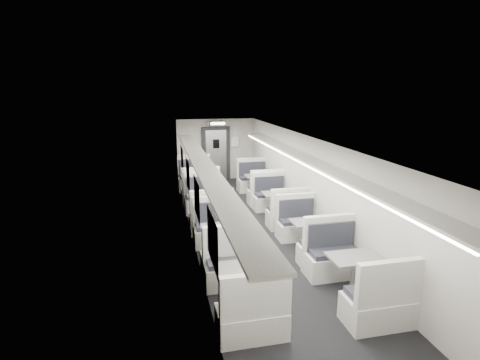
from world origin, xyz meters
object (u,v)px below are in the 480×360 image
booth_right_d (353,276)px  booth_left_b (207,208)px  vestibule_door (216,154)px  exit_sign (218,123)px  booth_right_b (278,205)px  passenger (207,182)px  booth_left_c (221,242)px  booth_right_a (259,186)px  booth_left_a (197,185)px  booth_left_d (240,287)px  booth_right_c (309,236)px

booth_right_d → booth_left_b: bearing=114.7°
vestibule_door → exit_sign: exit_sign is taller
booth_left_b → exit_sign: bearing=76.5°
booth_right_b → vestibule_door: 4.93m
passenger → exit_sign: exit_sign is taller
passenger → booth_right_d: bearing=-88.8°
booth_left_c → booth_left_b: bearing=90.0°
booth_right_a → vestibule_door: 2.96m
booth_left_a → booth_right_b: 3.21m
booth_left_c → booth_right_d: size_ratio=0.96×
booth_right_d → exit_sign: exit_sign is taller
booth_left_c → vestibule_door: vestibule_door is taller
booth_left_d → booth_right_a: (2.00, 6.18, 0.01)m
booth_left_a → exit_sign: size_ratio=3.77×
booth_right_b → passenger: 2.43m
booth_right_c → exit_sign: bearing=98.7°
booth_left_a → booth_right_a: bearing=-12.4°
booth_left_c → vestibule_door: 7.12m
booth_left_d → booth_right_b: (2.00, 4.11, -0.00)m
booth_right_a → booth_right_b: booth_right_a is taller
vestibule_door → booth_right_b: bearing=-78.2°
booth_right_b → exit_sign: 4.80m
booth_left_d → exit_sign: size_ratio=3.36×
booth_left_c → booth_left_a: bearing=90.0°
booth_left_b → exit_sign: 4.67m
booth_right_d → passenger: bearing=107.2°
booth_right_a → vestibule_door: size_ratio=1.03×
booth_left_d → booth_right_a: 6.50m
booth_right_b → passenger: bearing=138.5°
booth_right_c → booth_right_d: (0.00, -1.96, 0.03)m
booth_left_a → booth_right_d: bearing=-73.5°
booth_left_d → booth_left_c: bearing=90.0°
booth_left_d → exit_sign: (1.00, 8.40, 1.91)m
booth_left_a → booth_left_d: 6.62m
booth_left_a → booth_left_d: bearing=-90.0°
booth_left_a → booth_left_c: size_ratio=1.11×
passenger → exit_sign: 3.21m
booth_left_a → booth_right_b: bearing=-51.5°
booth_right_a → booth_right_d: size_ratio=0.99×
booth_left_a → booth_left_c: 4.75m
booth_right_d → passenger: 6.10m
booth_left_c → booth_right_a: (2.00, 4.31, 0.01)m
booth_right_d → exit_sign: (-1.00, 8.51, 1.89)m
exit_sign → booth_left_a: bearing=-119.3°
booth_left_d → booth_right_c: (2.00, 1.85, -0.01)m
booth_left_d → booth_right_a: bearing=72.1°
booth_right_b → booth_right_a: bearing=90.0°
booth_left_d → passenger: bearing=88.0°
booth_left_a → passenger: (0.20, -0.92, 0.32)m
booth_right_b → booth_right_d: bearing=-90.0°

